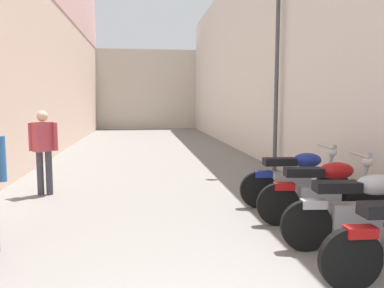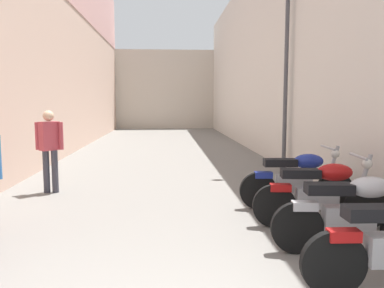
% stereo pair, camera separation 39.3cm
% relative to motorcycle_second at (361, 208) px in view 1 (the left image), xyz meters
% --- Properties ---
extents(ground_plane, '(39.11, 39.11, 0.00)m').
position_rel_motorcycle_second_xyz_m(ground_plane, '(-2.17, 7.03, -0.50)').
color(ground_plane, slate).
extents(building_left, '(0.45, 23.11, 8.90)m').
position_rel_motorcycle_second_xyz_m(building_left, '(-5.47, 9.00, 4.00)').
color(building_left, beige).
rests_on(building_left, ground).
extents(building_right, '(0.45, 23.11, 6.47)m').
position_rel_motorcycle_second_xyz_m(building_right, '(1.14, 9.03, 2.73)').
color(building_right, beige).
rests_on(building_right, ground).
extents(building_far_end, '(9.21, 2.00, 4.99)m').
position_rel_motorcycle_second_xyz_m(building_far_end, '(-2.17, 21.58, 2.00)').
color(building_far_end, beige).
rests_on(building_far_end, ground).
extents(motorcycle_second, '(1.85, 0.58, 1.04)m').
position_rel_motorcycle_second_xyz_m(motorcycle_second, '(0.00, 0.00, 0.00)').
color(motorcycle_second, black).
rests_on(motorcycle_second, ground).
extents(motorcycle_third, '(1.85, 0.58, 1.04)m').
position_rel_motorcycle_second_xyz_m(motorcycle_third, '(-0.00, 0.92, 0.00)').
color(motorcycle_third, black).
rests_on(motorcycle_third, ground).
extents(motorcycle_fourth, '(1.85, 0.58, 1.04)m').
position_rel_motorcycle_second_xyz_m(motorcycle_fourth, '(0.00, 1.88, 0.00)').
color(motorcycle_fourth, black).
rests_on(motorcycle_fourth, ground).
extents(pedestrian_further_down, '(0.52, 0.38, 1.57)m').
position_rel_motorcycle_second_xyz_m(pedestrian_further_down, '(-4.32, 3.29, 0.42)').
color(pedestrian_further_down, '#383842').
rests_on(pedestrian_further_down, ground).
extents(street_lamp, '(0.79, 0.18, 4.35)m').
position_rel_motorcycle_second_xyz_m(street_lamp, '(0.69, 5.14, 2.07)').
color(street_lamp, '#47474C').
rests_on(street_lamp, ground).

